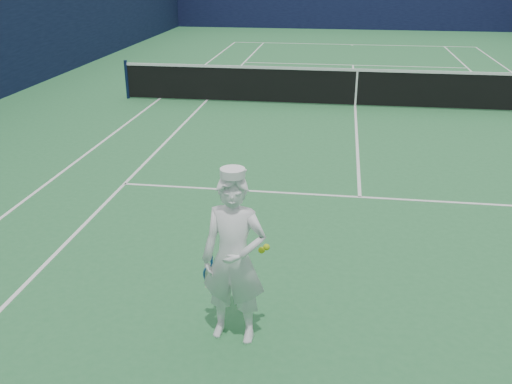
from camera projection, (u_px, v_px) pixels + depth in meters
The scene contains 5 objects.
ground at pixel (355, 106), 15.39m from camera, with size 80.00×80.00×0.00m, color #2B713D.
court_markings at pixel (355, 106), 15.38m from camera, with size 11.03×23.83×0.01m.
windscreen_fence at pixel (360, 30), 14.62m from camera, with size 20.12×36.12×4.00m.
tennis_net at pixel (356, 86), 15.17m from camera, with size 12.88×0.09×1.07m.
tennis_player at pixel (234, 259), 5.71m from camera, with size 0.76×0.54×1.88m.
Camera 1 is at (-0.43, -15.34, 3.71)m, focal length 40.00 mm.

